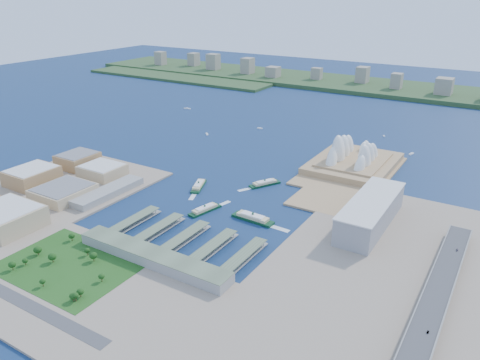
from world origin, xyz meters
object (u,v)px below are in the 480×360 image
Objects in this scene: ferry_c at (205,208)px; car_b at (428,332)px; ferry_a at (199,184)px; toaster_building at (371,213)px; ferry_d at (253,217)px; car_c at (457,250)px; opera_house at (355,150)px; ferry_b at (265,182)px.

car_b reaches higher than ferry_c.
ferry_a is 86.54m from ferry_c.
ferry_a is at bearing -177.67° from toaster_building.
car_b is (247.43, -127.11, 9.83)m from ferry_d.
ferry_a is at bearing -34.79° from ferry_c.
toaster_building is 113.74m from car_c.
opera_house is at bearing 114.23° from toaster_building.
opera_house reaches higher than ferry_b.
opera_house is at bearing 87.58° from ferry_b.
ferry_d reaches higher than ferry_c.
car_c is at bearing -90.00° from car_b.
toaster_building is 267.40m from ferry_a.
toaster_building is at bearing -65.77° from opera_house.
ferry_d is 13.22× the size of car_c.
opera_house is at bearing -63.01° from car_b.
toaster_building is at bearing -19.53° from ferry_a.
opera_house is at bearing -7.45° from ferry_d.
car_c is at bearing 13.63° from ferry_b.
ferry_c is (57.92, -64.30, -0.05)m from ferry_a.
car_b is at bearing -90.00° from car_c.
ferry_d reaches higher than ferry_b.
ferry_d is at bearing -39.26° from ferry_b.
car_c is (0.00, 158.57, 0.01)m from car_b.
ferry_c is 13.20× the size of car_b.
toaster_building is at bearing -62.38° from ferry_d.
ferry_a is 104.11m from ferry_b.
ferry_c is (-25.89, -126.07, -0.02)m from ferry_b.
opera_house reaches higher than car_b.
ferry_c is at bearing 102.33° from ferry_d.
ferry_b is 379.06m from car_b.
toaster_building reaches higher than car_b.
car_c is at bearing -159.09° from ferry_c.
opera_house is 300.94m from ferry_c.
opera_house is 438.74m from car_b.
toaster_building reaches higher than ferry_b.
ferry_a is 0.87× the size of ferry_d.
opera_house is 276.46m from ferry_a.
toaster_building is 2.59× the size of ferry_d.
ferry_b is at bearing 24.20° from ferry_d.
ferry_c is at bearing -172.28° from car_c.
ferry_a reaches higher than ferry_c.
car_c is at bearing -25.10° from ferry_a.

